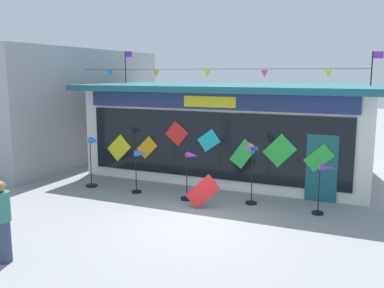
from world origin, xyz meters
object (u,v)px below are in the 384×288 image
at_px(kite_shop_building, 232,129).
at_px(wind_spinner_far_left, 93,155).
at_px(wind_spinner_center_left, 190,173).
at_px(wind_spinner_right, 323,184).
at_px(display_kite_on_ground, 203,191).
at_px(person_mid_plaza, 2,221).
at_px(wind_spinner_center_right, 252,169).
at_px(wind_spinner_left, 139,163).

distance_m(kite_shop_building, wind_spinner_far_left, 5.19).
height_order(wind_spinner_center_left, wind_spinner_right, wind_spinner_center_left).
bearing_deg(wind_spinner_far_left, kite_shop_building, 46.03).
xyz_separation_m(kite_shop_building, display_kite_on_ground, (0.60, -4.35, -1.21)).
bearing_deg(person_mid_plaza, wind_spinner_far_left, 56.52).
relative_size(person_mid_plaza, display_kite_on_ground, 1.84).
height_order(wind_spinner_center_right, person_mid_plaza, wind_spinner_center_right).
distance_m(wind_spinner_center_right, display_kite_on_ground, 1.57).
distance_m(wind_spinner_left, wind_spinner_center_left, 1.76).
bearing_deg(kite_shop_building, wind_spinner_left, -115.65).
bearing_deg(person_mid_plaza, kite_shop_building, 26.85).
xyz_separation_m(wind_spinner_center_left, wind_spinner_right, (3.79, 0.23, 0.02)).
xyz_separation_m(wind_spinner_left, wind_spinner_center_left, (1.75, -0.02, -0.16)).
xyz_separation_m(person_mid_plaza, display_kite_on_ground, (2.34, 4.75, -0.36)).
xyz_separation_m(wind_spinner_left, wind_spinner_center_right, (3.54, 0.32, 0.05)).
xyz_separation_m(wind_spinner_center_right, person_mid_plaza, (-3.48, -5.68, -0.18)).
height_order(wind_spinner_right, display_kite_on_ground, wind_spinner_right).
xyz_separation_m(wind_spinner_center_left, wind_spinner_center_right, (1.79, 0.35, 0.21)).
distance_m(wind_spinner_far_left, wind_spinner_right, 7.33).
distance_m(wind_spinner_left, person_mid_plaza, 5.36).
height_order(wind_spinner_left, display_kite_on_ground, wind_spinner_left).
bearing_deg(wind_spinner_left, kite_shop_building, 64.35).
height_order(wind_spinner_center_right, display_kite_on_ground, wind_spinner_center_right).
distance_m(wind_spinner_left, display_kite_on_ground, 2.53).
xyz_separation_m(wind_spinner_far_left, wind_spinner_right, (7.33, 0.18, -0.24)).
height_order(kite_shop_building, display_kite_on_ground, kite_shop_building).
height_order(wind_spinner_center_left, person_mid_plaza, person_mid_plaza).
relative_size(wind_spinner_left, wind_spinner_center_left, 0.96).
bearing_deg(person_mid_plaza, wind_spinner_right, -6.90).
bearing_deg(kite_shop_building, wind_spinner_right, -43.36).
bearing_deg(display_kite_on_ground, wind_spinner_right, 14.60).
distance_m(kite_shop_building, display_kite_on_ground, 4.56).
bearing_deg(wind_spinner_left, person_mid_plaza, -89.31).
bearing_deg(wind_spinner_center_left, person_mid_plaza, -107.51).
xyz_separation_m(wind_spinner_center_right, display_kite_on_ground, (-1.14, -0.93, -0.55)).
bearing_deg(wind_spinner_center_left, wind_spinner_left, 179.20).
height_order(wind_spinner_left, wind_spinner_center_right, wind_spinner_center_right).
xyz_separation_m(wind_spinner_right, display_kite_on_ground, (-3.14, -0.82, -0.36)).
distance_m(kite_shop_building, wind_spinner_left, 4.22).
distance_m(kite_shop_building, wind_spinner_center_right, 3.90).
height_order(kite_shop_building, wind_spinner_center_left, kite_shop_building).
bearing_deg(wind_spinner_right, display_kite_on_ground, -165.40).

